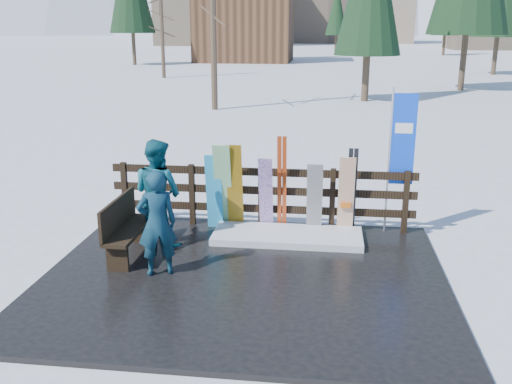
# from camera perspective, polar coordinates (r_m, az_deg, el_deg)

# --- Properties ---
(ground) EXTENTS (700.00, 700.00, 0.00)m
(ground) POSITION_cam_1_polar(r_m,az_deg,el_deg) (8.67, -1.21, -8.83)
(ground) COLOR white
(ground) RESTS_ON ground
(deck) EXTENTS (6.00, 5.00, 0.08)m
(deck) POSITION_cam_1_polar(r_m,az_deg,el_deg) (8.66, -1.21, -8.59)
(deck) COLOR black
(deck) RESTS_ON ground
(fence) EXTENTS (5.60, 0.10, 1.15)m
(fence) POSITION_cam_1_polar(r_m,az_deg,el_deg) (10.46, 0.52, -0.06)
(fence) COLOR black
(fence) RESTS_ON deck
(snow_patch) EXTENTS (2.60, 1.00, 0.12)m
(snow_patch) POSITION_cam_1_polar(r_m,az_deg,el_deg) (10.03, 3.16, -4.41)
(snow_patch) COLOR white
(snow_patch) RESTS_ON deck
(bench) EXTENTS (0.40, 1.50, 0.97)m
(bench) POSITION_cam_1_polar(r_m,az_deg,el_deg) (9.39, -12.96, -3.33)
(bench) COLOR black
(bench) RESTS_ON deck
(snowboard_0) EXTENTS (0.29, 0.23, 1.41)m
(snowboard_0) POSITION_cam_1_polar(r_m,az_deg,el_deg) (10.36, -4.21, 0.01)
(snowboard_0) COLOR #2BA7E0
(snowboard_0) RESTS_ON deck
(snowboard_1) EXTENTS (0.31, 0.41, 1.62)m
(snowboard_1) POSITION_cam_1_polar(r_m,az_deg,el_deg) (10.30, -3.29, 0.52)
(snowboard_1) COLOR white
(snowboard_1) RESTS_ON deck
(snowboard_2) EXTENTS (0.28, 0.30, 1.61)m
(snowboard_2) POSITION_cam_1_polar(r_m,az_deg,el_deg) (10.27, -2.13, 0.47)
(snowboard_2) COLOR #FFAF0A
(snowboard_2) RESTS_ON deck
(snowboard_3) EXTENTS (0.25, 0.40, 1.40)m
(snowboard_3) POSITION_cam_1_polar(r_m,az_deg,el_deg) (10.22, 0.99, -0.21)
(snowboard_3) COLOR silver
(snowboard_3) RESTS_ON deck
(snowboard_4) EXTENTS (0.28, 0.23, 1.30)m
(snowboard_4) POSITION_cam_1_polar(r_m,az_deg,el_deg) (10.19, 5.87, -0.66)
(snowboard_4) COLOR black
(snowboard_4) RESTS_ON deck
(snowboard_5) EXTENTS (0.28, 0.26, 1.44)m
(snowboard_5) POSITION_cam_1_polar(r_m,az_deg,el_deg) (10.17, 9.00, -0.38)
(snowboard_5) COLOR silver
(snowboard_5) RESTS_ON deck
(ski_pair_a) EXTENTS (0.16, 0.25, 1.77)m
(ski_pair_a) POSITION_cam_1_polar(r_m,az_deg,el_deg) (10.21, 2.61, 0.84)
(ski_pair_a) COLOR #A93814
(ski_pair_a) RESTS_ON deck
(ski_pair_b) EXTENTS (0.17, 0.27, 1.59)m
(ski_pair_b) POSITION_cam_1_polar(r_m,az_deg,el_deg) (10.22, 9.53, 0.11)
(ski_pair_b) COLOR black
(ski_pair_b) RESTS_ON deck
(rental_flag) EXTENTS (0.45, 0.04, 2.60)m
(rental_flag) POSITION_cam_1_polar(r_m,az_deg,el_deg) (10.29, 14.18, 4.60)
(rental_flag) COLOR silver
(rental_flag) RESTS_ON deck
(person_front) EXTENTS (0.69, 0.59, 1.61)m
(person_front) POSITION_cam_1_polar(r_m,az_deg,el_deg) (8.53, -9.87, -3.10)
(person_front) COLOR #144D5B
(person_front) RESTS_ON deck
(person_back) EXTENTS (1.11, 1.03, 1.83)m
(person_back) POSITION_cam_1_polar(r_m,az_deg,el_deg) (9.68, -9.81, -0.07)
(person_back) COLOR #145A6C
(person_back) RESTS_ON deck
(trees) EXTENTS (42.34, 68.85, 12.86)m
(trees) POSITION_cam_1_polar(r_m,az_deg,el_deg) (56.03, 8.40, 18.20)
(trees) COLOR #382B1E
(trees) RESTS_ON ground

